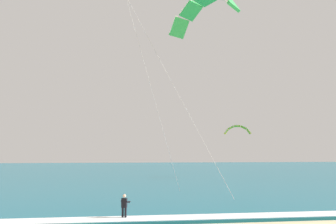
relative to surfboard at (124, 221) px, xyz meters
name	(u,v)px	position (x,y,z in m)	size (l,w,h in m)	color
sea	(140,170)	(3.47, 58.61, 0.07)	(200.00, 120.00, 0.20)	#146075
surf_foam	(178,217)	(3.47, -0.39, 0.19)	(200.00, 1.75, 0.04)	white
surfboard	(124,221)	(0.00, 0.00, 0.00)	(0.97, 1.46, 0.09)	white
kitesurfer	(124,206)	(0.01, 0.02, 0.91)	(0.66, 0.65, 1.69)	black
kite_primary	(203,7)	(6.11, 3.12, 16.17)	(8.42, 7.21, 16.13)	green
kite_distant	(237,129)	(19.26, 32.98, 8.50)	(4.61, 2.05, 1.69)	yellow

